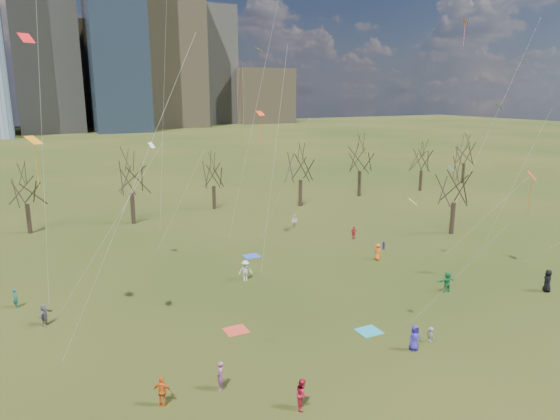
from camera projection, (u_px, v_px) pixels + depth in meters
name	position (u px, v px, depth m)	size (l,w,h in m)	color
ground	(363.00, 352.00, 32.63)	(500.00, 500.00, 0.00)	black
downtown_skyline	(58.00, 35.00, 205.36)	(212.50, 78.00, 118.00)	slate
bare_tree_row	(190.00, 176.00, 63.49)	(113.04, 29.80, 9.50)	black
blanket_teal	(369.00, 331.00, 35.41)	(1.60, 1.50, 0.03)	teal
blanket_navy	(251.00, 256.00, 51.51)	(1.60, 1.50, 0.03)	blue
blanket_crimson	(236.00, 330.00, 35.53)	(1.60, 1.50, 0.03)	red
person_0	(415.00, 338.00, 32.69)	(0.85, 0.55, 1.74)	#3025A2
person_2	(302.00, 394.00, 26.66)	(0.85, 0.66, 1.75)	#B81A32
person_3	(431.00, 334.00, 33.84)	(0.69, 0.40, 1.07)	slate
person_4	(162.00, 391.00, 26.86)	(1.02, 0.43, 1.75)	orange
person_5	(447.00, 282.00, 42.19)	(1.68, 0.54, 1.81)	#1B7B3F
person_6	(548.00, 281.00, 42.24)	(0.95, 0.62, 1.95)	black
person_7	(220.00, 376.00, 28.33)	(0.63, 0.42, 1.74)	#8B4582
person_8	(383.00, 246.00, 53.42)	(0.46, 0.36, 0.94)	#29249D
person_9	(245.00, 270.00, 44.74)	(1.22, 0.70, 1.88)	silver
person_10	(354.00, 232.00, 57.46)	(0.88, 0.37, 1.50)	red
person_11	(45.00, 315.00, 36.19)	(1.51, 0.48, 1.63)	#5A5B5F
person_12	(378.00, 252.00, 50.19)	(0.83, 0.54, 1.70)	orange
person_13	(16.00, 298.00, 39.13)	(0.58, 0.38, 1.58)	#176759
person_14	(295.00, 221.00, 62.04)	(0.82, 0.64, 1.69)	silver
kites_airborne	(304.00, 147.00, 42.75)	(50.42, 38.44, 28.03)	orange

